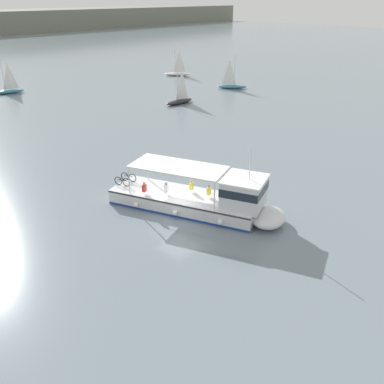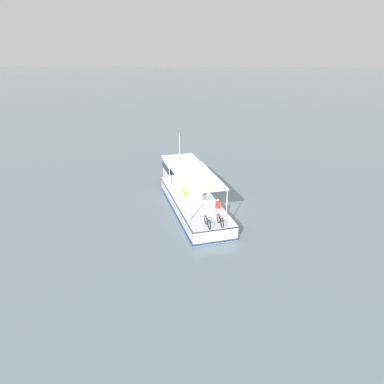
{
  "view_description": "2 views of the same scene",
  "coord_description": "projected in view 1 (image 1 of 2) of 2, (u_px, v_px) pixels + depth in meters",
  "views": [
    {
      "loc": [
        -18.37,
        -18.25,
        14.07
      ],
      "look_at": [
        1.46,
        0.02,
        1.4
      ],
      "focal_mm": 39.32,
      "sensor_mm": 36.0,
      "label": 1
    },
    {
      "loc": [
        -0.17,
        26.91,
        12.48
      ],
      "look_at": [
        1.46,
        0.02,
        1.4
      ],
      "focal_mm": 33.66,
      "sensor_mm": 36.0,
      "label": 2
    }
  ],
  "objects": [
    {
      "name": "sailboat_outer_anchorage",
      "position": [
        8.0,
        90.0,
        65.88
      ],
      "size": [
        5.0,
        2.72,
        5.4
      ],
      "color": "teal",
      "rests_on": "ground"
    },
    {
      "name": "sailboat_near_starboard",
      "position": [
        232.0,
        85.0,
        69.43
      ],
      "size": [
        4.14,
        4.59,
        5.4
      ],
      "color": "teal",
      "rests_on": "ground"
    },
    {
      "name": "sailboat_near_port",
      "position": [
        177.0,
        73.0,
        80.53
      ],
      "size": [
        4.15,
        4.58,
        5.4
      ],
      "color": "white",
      "rests_on": "ground"
    },
    {
      "name": "ground_plane",
      "position": [
        178.0,
        217.0,
        29.4
      ],
      "size": [
        400.0,
        400.0,
        0.0
      ],
      "primitive_type": "plane",
      "color": "slate"
    },
    {
      "name": "ferry_main",
      "position": [
        205.0,
        199.0,
        29.58
      ],
      "size": [
        7.08,
        13.02,
        5.32
      ],
      "color": "silver",
      "rests_on": "ground"
    },
    {
      "name": "sailboat_off_stern",
      "position": [
        180.0,
        100.0,
        59.74
      ],
      "size": [
        4.86,
        1.61,
        5.4
      ],
      "color": "#232328",
      "rests_on": "ground"
    }
  ]
}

